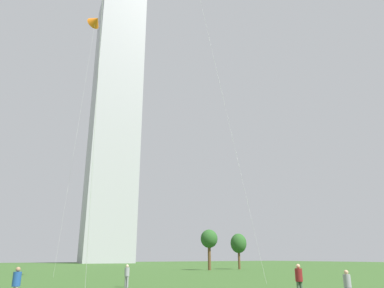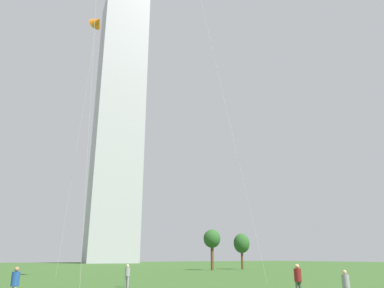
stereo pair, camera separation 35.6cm
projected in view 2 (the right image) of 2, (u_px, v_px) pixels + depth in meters
The scene contains 8 objects.
person_standing_0 at pixel (346, 285), 17.35m from camera, with size 0.35×0.35×1.56m.
person_standing_1 at pixel (298, 278), 19.95m from camera, with size 0.40×0.40×1.78m.
person_standing_2 at pixel (127, 274), 27.13m from camera, with size 0.36×0.36×1.61m.
person_standing_3 at pixel (15, 283), 17.41m from camera, with size 0.38×0.38×1.70m.
kite_flying_3 at pixel (97, 22), 49.66m from camera, with size 2.65×2.56×33.82m.
park_tree_0 at pixel (212, 239), 62.64m from camera, with size 2.91×2.91×6.68m.
park_tree_1 at pixel (242, 244), 66.52m from camera, with size 2.90×2.90×6.25m.
distant_highrise_0 at pixel (118, 120), 146.35m from camera, with size 17.68×19.62×109.66m, color #A8A8AD.
Camera 2 is at (-15.28, -16.76, 2.17)m, focal length 34.11 mm.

